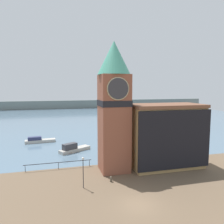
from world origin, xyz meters
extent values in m
plane|color=brown|center=(0.00, 0.00, 0.00)|extent=(160.00, 160.00, 0.00)
cube|color=slate|center=(0.00, 73.43, 0.00)|extent=(160.00, 120.00, 0.00)
cube|color=slate|center=(0.00, 113.43, 2.50)|extent=(180.00, 3.00, 5.00)
cube|color=#232328|center=(-8.32, 13.18, 1.05)|extent=(10.49, 0.08, 0.08)
cylinder|color=#232328|center=(-13.26, 13.18, 0.53)|extent=(0.07, 0.07, 1.05)
cylinder|color=#232328|center=(-8.32, 13.18, 0.53)|extent=(0.07, 0.07, 1.05)
cylinder|color=#232328|center=(-3.38, 13.18, 0.53)|extent=(0.07, 0.07, 1.05)
cube|color=brown|center=(0.07, 10.59, 7.39)|extent=(4.30, 4.30, 14.77)
cube|color=black|center=(0.07, 10.59, 10.50)|extent=(4.42, 4.42, 0.90)
cylinder|color=tan|center=(0.07, 8.38, 12.69)|extent=(3.27, 0.12, 3.27)
cylinder|color=#333338|center=(0.07, 8.29, 12.69)|extent=(2.97, 0.12, 2.97)
cylinder|color=tan|center=(2.28, 10.59, 12.69)|extent=(0.12, 3.27, 3.27)
cylinder|color=#333338|center=(2.37, 10.59, 12.69)|extent=(0.12, 2.97, 2.97)
cone|color=teal|center=(0.07, 10.59, 17.23)|extent=(4.94, 4.94, 4.92)
cube|color=tan|center=(8.65, 10.21, 4.85)|extent=(11.35, 5.81, 9.71)
cube|color=brown|center=(8.65, 10.21, 9.96)|extent=(11.75, 6.21, 0.50)
cube|color=black|center=(8.65, 7.16, 5.05)|extent=(11.85, 0.30, 8.93)
cube|color=#B7B2A8|center=(-4.94, 22.22, 0.33)|extent=(6.59, 4.76, 0.66)
cube|color=#38383D|center=(-5.97, 21.64, 1.24)|extent=(3.12, 2.49, 1.16)
cube|color=#B7B2A8|center=(-12.13, 31.50, 0.34)|extent=(6.93, 2.24, 0.68)
cube|color=navy|center=(-13.35, 31.41, 1.05)|extent=(3.08, 1.43, 0.75)
cylinder|color=brown|center=(-1.45, 6.49, 0.31)|extent=(0.31, 0.31, 0.62)
sphere|color=brown|center=(-1.45, 6.49, 0.62)|extent=(0.32, 0.32, 0.32)
cylinder|color=#2D2D33|center=(-5.35, 5.58, 1.91)|extent=(0.10, 0.10, 3.82)
sphere|color=silver|center=(-5.35, 5.58, 3.92)|extent=(0.32, 0.32, 0.32)
camera|label=1|loc=(-8.63, -21.25, 12.87)|focal=35.00mm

